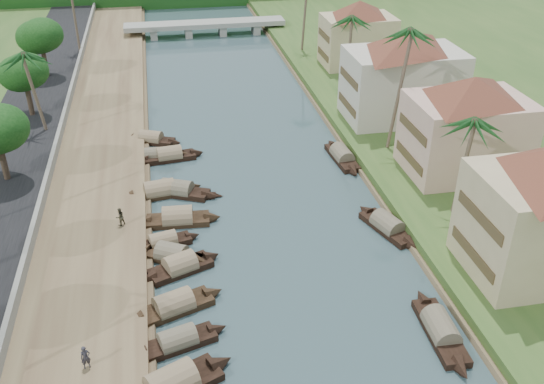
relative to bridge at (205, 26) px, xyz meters
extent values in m
plane|color=#354B4F|center=(0.00, -72.00, -1.72)|extent=(220.00, 220.00, 0.00)
cube|color=brown|center=(-16.00, -52.00, -1.32)|extent=(10.00, 180.00, 0.80)
cube|color=#315020|center=(19.00, -52.00, -1.12)|extent=(16.00, 180.00, 1.20)
cube|color=black|center=(-24.50, -52.00, -1.02)|extent=(8.00, 180.00, 1.40)
cube|color=gray|center=(-20.20, -52.00, -0.37)|extent=(0.40, 180.00, 1.10)
cube|color=gray|center=(0.00, 0.00, 0.28)|extent=(28.00, 4.00, 0.80)
cube|color=gray|center=(-9.00, 0.00, -0.82)|extent=(1.20, 3.50, 1.80)
cube|color=gray|center=(-3.00, 0.00, -0.82)|extent=(1.20, 3.50, 1.80)
cube|color=gray|center=(3.00, 0.00, -0.82)|extent=(1.20, 3.50, 1.80)
cube|color=gray|center=(9.00, 0.00, -0.82)|extent=(1.20, 3.50, 1.80)
cube|color=#4E3D24|center=(12.95, -74.00, 1.48)|extent=(0.10, 6.40, 0.90)
cube|color=#4E3D24|center=(12.95, -74.00, 4.68)|extent=(0.10, 6.40, 0.90)
cube|color=#D2AC94|center=(20.00, -58.00, 3.23)|extent=(11.00, 8.00, 7.50)
pyramid|color=brown|center=(20.00, -58.00, 8.08)|extent=(14.11, 14.11, 2.20)
cube|color=#4E3D24|center=(14.45, -58.00, 1.35)|extent=(0.10, 6.40, 0.90)
cube|color=#4E3D24|center=(14.45, -58.00, 4.35)|extent=(0.10, 6.40, 0.90)
cube|color=beige|center=(19.00, -44.00, 3.48)|extent=(13.00, 8.00, 8.00)
pyramid|color=brown|center=(19.00, -44.00, 8.58)|extent=(15.59, 15.59, 2.20)
cube|color=#4E3D24|center=(12.45, -44.00, 1.48)|extent=(0.10, 6.40, 0.90)
cube|color=#4E3D24|center=(12.45, -44.00, 4.68)|extent=(0.10, 6.40, 0.90)
cube|color=#C8B386|center=(20.00, -24.00, 2.98)|extent=(10.00, 7.00, 7.00)
pyramid|color=brown|center=(20.00, -24.00, 7.58)|extent=(12.62, 12.62, 2.20)
cube|color=#4E3D24|center=(14.95, -24.00, 1.23)|extent=(0.10, 5.60, 0.90)
cube|color=#4E3D24|center=(14.95, -24.00, 4.03)|extent=(0.10, 5.60, 0.90)
cone|color=black|center=(-6.39, -78.53, -1.44)|extent=(2.49, 2.58, 2.21)
cylinder|color=#7B664E|center=(-9.59, -79.93, -1.14)|extent=(5.33, 4.06, 2.33)
cube|color=black|center=(-9.03, -76.13, -1.52)|extent=(5.47, 3.05, 0.70)
cone|color=black|center=(-6.24, -75.32, -1.44)|extent=(1.86, 1.86, 1.66)
cone|color=black|center=(-11.81, -76.93, -1.44)|extent=(1.86, 1.86, 1.66)
cylinder|color=#6D6852|center=(-9.03, -76.13, -1.14)|extent=(4.31, 2.77, 1.73)
cube|color=black|center=(-9.11, -72.47, -1.52)|extent=(6.04, 3.80, 0.70)
cone|color=black|center=(-6.12, -71.37, -1.44)|extent=(2.16, 2.21, 1.93)
cone|color=black|center=(-12.09, -73.57, -1.44)|extent=(2.16, 2.21, 1.93)
cylinder|color=#7B664E|center=(-9.11, -72.47, -1.14)|extent=(4.80, 3.41, 2.02)
cube|color=black|center=(-8.38, -67.81, -1.52)|extent=(5.43, 3.71, 0.70)
cone|color=black|center=(-5.77, -66.76, -1.44)|extent=(2.05, 2.19, 1.92)
cone|color=black|center=(-11.00, -68.86, -1.44)|extent=(2.05, 2.19, 1.92)
cylinder|color=#7B664E|center=(-8.38, -67.81, -1.14)|extent=(4.35, 3.33, 2.03)
cube|color=black|center=(-8.98, -66.12, -1.52)|extent=(5.23, 4.06, 0.70)
cone|color=black|center=(-6.58, -67.52, -1.44)|extent=(2.08, 2.13, 1.77)
cone|color=black|center=(-11.38, -64.73, -1.44)|extent=(2.08, 2.13, 1.77)
cylinder|color=#6D6852|center=(-8.98, -66.12, -1.14)|extent=(4.24, 3.53, 1.86)
cube|color=black|center=(-9.60, -64.08, -1.52)|extent=(4.92, 2.53, 0.70)
cone|color=black|center=(-7.06, -63.47, -1.44)|extent=(1.62, 1.61, 1.48)
cone|color=black|center=(-12.14, -64.69, -1.44)|extent=(1.62, 1.61, 1.48)
cylinder|color=#7B664E|center=(-9.60, -64.08, -1.14)|extent=(3.85, 2.33, 1.54)
cube|color=black|center=(-8.19, -60.66, -1.52)|extent=(5.73, 2.46, 0.70)
cone|color=black|center=(-5.09, -60.87, -1.44)|extent=(1.77, 1.98, 2.05)
cone|color=black|center=(-11.29, -60.45, -1.44)|extent=(1.77, 1.98, 2.05)
cylinder|color=#7B664E|center=(-8.19, -60.66, -1.14)|extent=(4.41, 2.45, 2.17)
cube|color=black|center=(-7.99, -55.50, -1.52)|extent=(6.45, 4.31, 0.70)
cone|color=black|center=(-4.84, -56.96, -1.44)|extent=(2.32, 2.27, 1.88)
cone|color=black|center=(-11.14, -54.04, -1.44)|extent=(2.32, 2.27, 1.88)
cylinder|color=#6D6852|center=(-7.99, -55.50, -1.14)|extent=(5.15, 3.76, 1.94)
cube|color=black|center=(-9.63, -55.41, -1.52)|extent=(6.24, 2.84, 0.70)
cone|color=black|center=(-6.33, -54.92, -1.44)|extent=(1.98, 2.01, 1.97)
cone|color=black|center=(-12.94, -55.90, -1.44)|extent=(1.98, 2.01, 1.97)
cylinder|color=#7B664E|center=(-9.63, -55.41, -1.14)|extent=(4.85, 2.71, 2.05)
cube|color=black|center=(-8.37, -47.88, -1.52)|extent=(5.64, 2.52, 0.70)
cone|color=black|center=(-5.36, -47.51, -1.44)|extent=(1.78, 1.86, 1.86)
cone|color=black|center=(-11.37, -48.25, -1.44)|extent=(1.78, 1.86, 1.86)
cylinder|color=#7B664E|center=(-8.37, -47.88, -1.14)|extent=(4.37, 2.44, 1.94)
cube|color=black|center=(-9.62, -47.57, -1.52)|extent=(5.69, 1.93, 0.70)
cone|color=black|center=(-6.52, -47.78, -1.44)|extent=(1.67, 1.51, 1.58)
cone|color=black|center=(-12.73, -47.36, -1.44)|extent=(1.67, 1.51, 1.58)
cylinder|color=#6D6852|center=(-9.62, -47.57, -1.14)|extent=(4.38, 1.91, 1.62)
cube|color=black|center=(-10.24, -43.22, -1.52)|extent=(5.49, 3.66, 0.70)
cone|color=black|center=(-7.57, -44.39, -1.44)|extent=(2.00, 2.01, 1.70)
cone|color=black|center=(-12.92, -42.05, -1.44)|extent=(2.00, 2.01, 1.70)
cylinder|color=#7B664E|center=(-10.24, -43.22, -1.14)|extent=(4.38, 3.23, 1.78)
cube|color=black|center=(8.83, -78.46, -1.52)|extent=(2.11, 6.57, 0.70)
cone|color=black|center=(8.97, -74.85, -1.44)|extent=(1.73, 1.91, 1.87)
cone|color=black|center=(8.68, -82.06, -1.44)|extent=(1.73, 1.91, 1.87)
cylinder|color=#6D6852|center=(8.83, -78.46, -1.14)|extent=(2.12, 5.04, 1.92)
cube|color=black|center=(9.81, -65.35, -1.52)|extent=(3.69, 6.20, 0.70)
cone|color=black|center=(8.74, -62.24, -1.44)|extent=(2.15, 2.15, 1.88)
cone|color=black|center=(10.87, -68.46, -1.44)|extent=(2.15, 2.15, 1.88)
cylinder|color=#6D6852|center=(9.81, -65.35, -1.14)|extent=(3.31, 4.90, 1.95)
cube|color=black|center=(9.80, -51.45, -1.52)|extent=(2.27, 6.46, 0.70)
cone|color=black|center=(9.55, -47.93, -1.44)|extent=(1.76, 1.91, 1.84)
cone|color=black|center=(10.06, -54.96, -1.44)|extent=(1.76, 1.91, 1.84)
cylinder|color=#6D6852|center=(9.80, -51.45, -1.14)|extent=(2.24, 4.97, 1.89)
cube|color=black|center=(-9.06, -71.63, -1.62)|extent=(3.32, 1.29, 0.35)
cone|color=black|center=(-7.27, -71.30, -1.62)|extent=(0.93, 0.85, 0.72)
cone|color=black|center=(-10.86, -71.96, -1.62)|extent=(0.93, 0.85, 0.72)
cube|color=black|center=(-6.51, -56.10, -1.62)|extent=(4.41, 1.96, 0.35)
cone|color=black|center=(-4.15, -56.73, -1.62)|extent=(1.27, 1.12, 0.87)
cone|color=black|center=(-8.87, -55.47, -1.62)|extent=(1.27, 1.12, 0.87)
cylinder|color=brown|center=(16.00, -65.18, 3.88)|extent=(1.03, 0.36, 8.80)
sphere|color=#17471B|center=(16.00, -65.18, 8.10)|extent=(3.20, 3.20, 3.20)
cylinder|color=brown|center=(15.00, -51.71, 5.86)|extent=(1.74, 0.36, 12.73)
sphere|color=#17471B|center=(15.00, -51.71, 11.99)|extent=(3.20, 3.20, 3.20)
cylinder|color=brown|center=(16.00, -32.65, 4.12)|extent=(0.52, 0.36, 9.28)
sphere|color=#17471B|center=(16.00, -32.65, 8.57)|extent=(3.20, 3.20, 3.20)
cylinder|color=brown|center=(-22.00, -40.48, 4.13)|extent=(1.30, 0.36, 8.89)
sphere|color=#17471B|center=(-22.00, -40.48, 8.40)|extent=(3.20, 3.20, 3.20)
cylinder|color=brown|center=(14.00, -15.37, 4.99)|extent=(1.01, 0.36, 11.03)
cylinder|color=brown|center=(-20.50, -10.33, 5.08)|extent=(0.39, 0.36, 10.81)
cylinder|color=#4A382A|center=(-24.00, -51.75, 1.41)|extent=(0.60, 0.60, 3.55)
cylinder|color=#4A382A|center=(-24.00, -35.53, 1.44)|extent=(0.60, 0.60, 3.60)
ellipsoid|color=#0E350E|center=(-24.00, -35.53, 4.87)|extent=(5.05, 5.05, 4.15)
cylinder|color=#4A382A|center=(-24.00, -21.35, 1.55)|extent=(0.60, 0.60, 3.84)
ellipsoid|color=#0E350E|center=(-24.00, -21.35, 5.22)|extent=(5.46, 5.46, 4.49)
cylinder|color=#4A382A|center=(24.00, -43.38, 1.35)|extent=(0.60, 0.60, 3.84)
ellipsoid|color=#0E350E|center=(24.00, -43.38, 5.02)|extent=(3.98, 3.98, 3.27)
imported|color=#2B2931|center=(-14.77, -77.75, -0.08)|extent=(0.71, 0.57, 1.68)
imported|color=#3A3728|center=(-13.09, -61.28, -0.11)|extent=(1.00, 0.95, 1.63)
camera|label=1|loc=(-8.48, -107.06, 27.82)|focal=40.00mm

